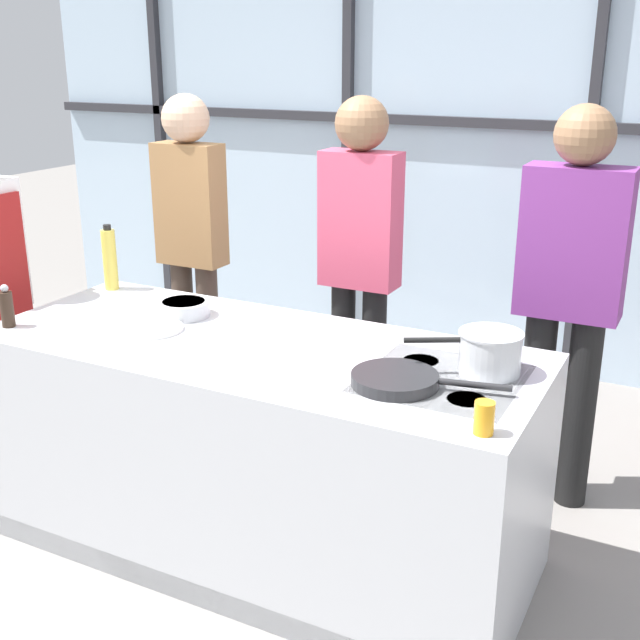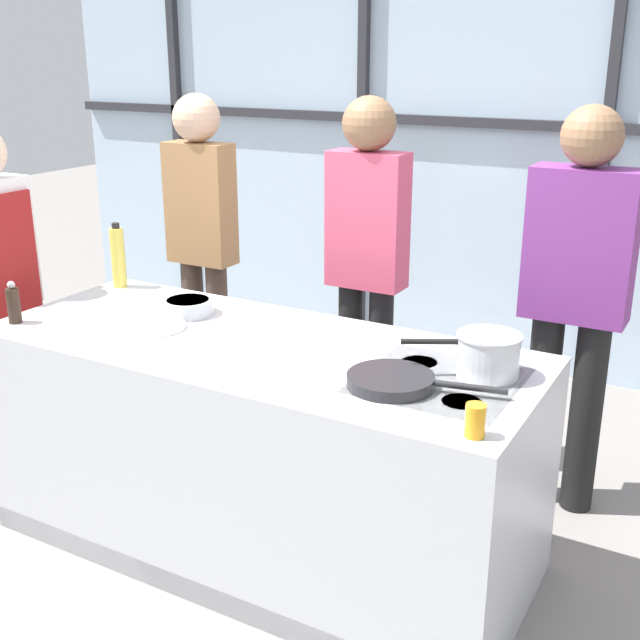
# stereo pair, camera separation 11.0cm
# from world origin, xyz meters

# --- Properties ---
(ground_plane) EXTENTS (18.00, 18.00, 0.00)m
(ground_plane) POSITION_xyz_m (0.00, 0.00, 0.00)
(ground_plane) COLOR gray
(back_window_wall) EXTENTS (6.40, 0.10, 2.80)m
(back_window_wall) POSITION_xyz_m (0.00, 2.47, 1.40)
(back_window_wall) COLOR silver
(back_window_wall) RESTS_ON ground_plane
(demo_island) EXTENTS (2.17, 0.88, 0.90)m
(demo_island) POSITION_xyz_m (0.00, -0.00, 0.45)
(demo_island) COLOR silver
(demo_island) RESTS_ON ground_plane
(spectator_far_left) EXTENTS (0.36, 0.25, 1.75)m
(spectator_far_left) POSITION_xyz_m (-0.98, 0.95, 1.04)
(spectator_far_left) COLOR #47382D
(spectator_far_left) RESTS_ON ground_plane
(spectator_center_left) EXTENTS (0.37, 0.25, 1.77)m
(spectator_center_left) POSITION_xyz_m (0.00, 0.95, 1.05)
(spectator_center_left) COLOR black
(spectator_center_left) RESTS_ON ground_plane
(spectator_center_right) EXTENTS (0.43, 0.25, 1.76)m
(spectator_center_right) POSITION_xyz_m (0.98, 0.95, 1.01)
(spectator_center_right) COLOR black
(spectator_center_right) RESTS_ON ground_plane
(frying_pan) EXTENTS (0.52, 0.29, 0.04)m
(frying_pan) POSITION_xyz_m (0.63, -0.12, 0.92)
(frying_pan) COLOR #232326
(frying_pan) RESTS_ON demo_island
(saucepan) EXTENTS (0.38, 0.26, 0.15)m
(saucepan) POSITION_xyz_m (0.87, 0.12, 0.98)
(saucepan) COLOR silver
(saucepan) RESTS_ON demo_island
(white_plate) EXTENTS (0.25, 0.25, 0.01)m
(white_plate) POSITION_xyz_m (-0.45, -0.06, 0.91)
(white_plate) COLOR white
(white_plate) RESTS_ON demo_island
(mixing_bowl) EXTENTS (0.22, 0.22, 0.06)m
(mixing_bowl) POSITION_xyz_m (-0.45, 0.15, 0.93)
(mixing_bowl) COLOR silver
(mixing_bowl) RESTS_ON demo_island
(oil_bottle) EXTENTS (0.06, 0.06, 0.31)m
(oil_bottle) POSITION_xyz_m (-0.98, 0.32, 1.04)
(oil_bottle) COLOR #E0CC4C
(oil_bottle) RESTS_ON demo_island
(pepper_grinder) EXTENTS (0.05, 0.05, 0.18)m
(pepper_grinder) POSITION_xyz_m (-0.99, -0.28, 0.98)
(pepper_grinder) COLOR #332319
(pepper_grinder) RESTS_ON demo_island
(juice_glass_near) EXTENTS (0.06, 0.06, 0.10)m
(juice_glass_near) POSITION_xyz_m (0.98, -0.34, 0.95)
(juice_glass_near) COLOR orange
(juice_glass_near) RESTS_ON demo_island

